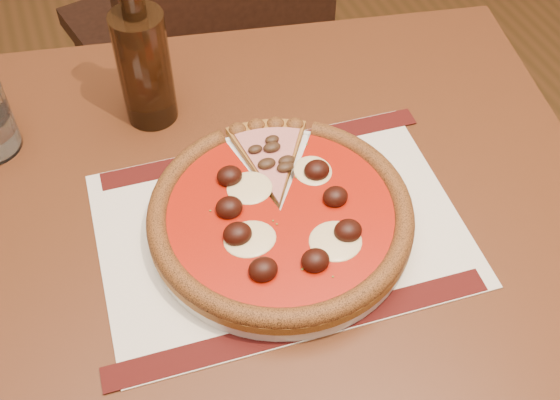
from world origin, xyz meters
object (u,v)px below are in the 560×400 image
object	(u,v)px
chair_far	(209,23)
pizza	(281,213)
plate	(280,223)
bottle	(144,62)
table	(285,277)

from	to	relation	value
chair_far	pizza	bearing A→B (deg)	68.78
chair_far	plate	size ratio (longest dim) A/B	3.13
chair_far	bottle	bearing A→B (deg)	53.86
bottle	pizza	bearing A→B (deg)	-69.39
plate	pizza	distance (m)	0.02
table	bottle	distance (m)	0.33
pizza	bottle	bearing A→B (deg)	110.61
table	chair_far	world-z (taller)	chair_far
chair_far	plate	world-z (taller)	chair_far
table	pizza	size ratio (longest dim) A/B	3.03
plate	bottle	world-z (taller)	bottle
chair_far	pizza	world-z (taller)	chair_far
table	pizza	world-z (taller)	pizza
table	chair_far	distance (m)	0.73
table	plate	xyz separation A→B (m)	(-0.01, 0.00, 0.11)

